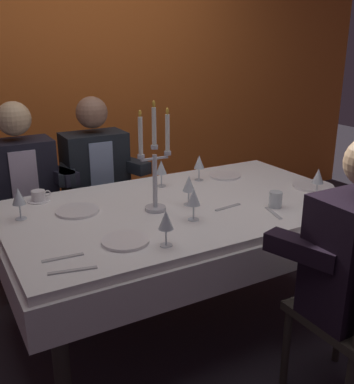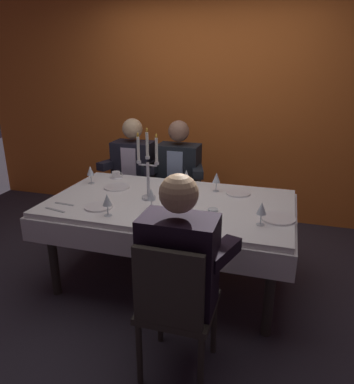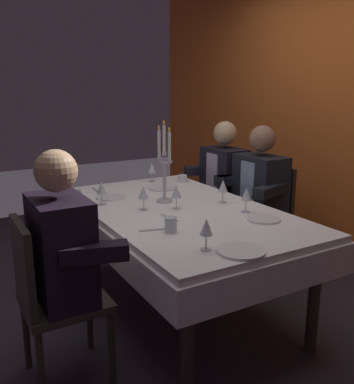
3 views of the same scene
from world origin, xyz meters
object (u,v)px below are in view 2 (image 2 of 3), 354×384
at_px(seated_diner_1, 179,170).
at_px(wine_glass_1, 90,171).
at_px(water_tumbler_0, 213,215).
at_px(wine_glass_4, 107,200).
at_px(wine_glass_0, 186,175).
at_px(coffee_cup_0, 116,175).
at_px(wine_glass_3, 171,188).
at_px(dinner_plate_0, 117,187).
at_px(wine_glass_2, 262,209).
at_px(dinner_plate_1, 99,207).
at_px(wine_glass_6, 216,178).
at_px(seated_diner_2, 178,262).
at_px(dining_table, 170,214).
at_px(wine_glass_5, 151,195).
at_px(candelabra, 148,171).
at_px(dinner_plate_2, 278,218).
at_px(seated_diner_0, 134,166).
at_px(dinner_plate_3, 238,193).

bearing_deg(seated_diner_1, wine_glass_1, -132.94).
bearing_deg(water_tumbler_0, wine_glass_1, 157.94).
bearing_deg(wine_glass_1, wine_glass_4, -52.24).
bearing_deg(wine_glass_0, coffee_cup_0, 172.24).
distance_m(wine_glass_3, coffee_cup_0, 0.84).
bearing_deg(dinner_plate_0, wine_glass_2, -18.67).
xyz_separation_m(dinner_plate_1, wine_glass_4, (0.14, -0.12, 0.11)).
distance_m(wine_glass_6, water_tumbler_0, 0.62).
xyz_separation_m(wine_glass_4, seated_diner_2, (0.67, -0.47, -0.12)).
relative_size(wine_glass_1, wine_glass_2, 1.00).
xyz_separation_m(wine_glass_2, seated_diner_2, (-0.39, -0.62, -0.12)).
distance_m(dining_table, seated_diner_1, 0.91).
height_order(wine_glass_2, seated_diner_2, seated_diner_2).
bearing_deg(wine_glass_3, wine_glass_0, 86.35).
bearing_deg(wine_glass_1, water_tumbler_0, -22.06).
bearing_deg(seated_diner_2, dining_table, 110.68).
height_order(dinner_plate_1, wine_glass_5, wine_glass_5).
bearing_deg(candelabra, dinner_plate_1, -135.70).
relative_size(wine_glass_1, wine_glass_5, 1.00).
distance_m(wine_glass_5, seated_diner_2, 0.79).
xyz_separation_m(wine_glass_1, water_tumbler_0, (1.22, -0.49, -0.07)).
height_order(dinner_plate_2, wine_glass_0, wine_glass_0).
bearing_deg(wine_glass_4, dinner_plate_0, 109.97).
relative_size(dinner_plate_1, wine_glass_5, 1.30).
bearing_deg(dining_table, wine_glass_0, 83.23).
bearing_deg(seated_diner_0, coffee_cup_0, -88.69).
bearing_deg(dining_table, wine_glass_4, -128.49).
bearing_deg(dinner_plate_0, water_tumbler_0, -25.41).
bearing_deg(coffee_cup_0, wine_glass_0, -7.76).
relative_size(dinner_plate_0, seated_diner_2, 0.18).
bearing_deg(seated_diner_1, wine_glass_6, -48.30).
relative_size(candelabra, wine_glass_4, 3.48).
height_order(wine_glass_6, seated_diner_2, seated_diner_2).
distance_m(dinner_plate_3, seated_diner_2, 1.21).
xyz_separation_m(candelabra, wine_glass_3, (0.19, -0.02, -0.12)).
xyz_separation_m(dinner_plate_0, seated_diner_0, (-0.14, 0.72, -0.01)).
height_order(dinner_plate_1, dinner_plate_2, same).
bearing_deg(wine_glass_4, wine_glass_3, 48.35).
distance_m(dinner_plate_0, wine_glass_6, 0.87).
xyz_separation_m(wine_glass_0, wine_glass_5, (-0.11, -0.56, 0.00)).
xyz_separation_m(dinner_plate_2, coffee_cup_0, (-1.51, 0.56, 0.02)).
height_order(wine_glass_5, seated_diner_2, seated_diner_2).
distance_m(wine_glass_0, seated_diner_1, 0.61).
height_order(dinner_plate_3, wine_glass_6, wine_glass_6).
xyz_separation_m(dinner_plate_2, water_tumbler_0, (-0.43, -0.15, 0.04)).
xyz_separation_m(dinner_plate_2, wine_glass_4, (-1.17, -0.29, 0.11)).
xyz_separation_m(wine_glass_4, seated_diner_0, (-0.36, 1.30, -0.12)).
relative_size(dinner_plate_1, coffee_cup_0, 1.62).
height_order(wine_glass_0, water_tumbler_0, wine_glass_0).
height_order(wine_glass_3, wine_glass_6, same).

